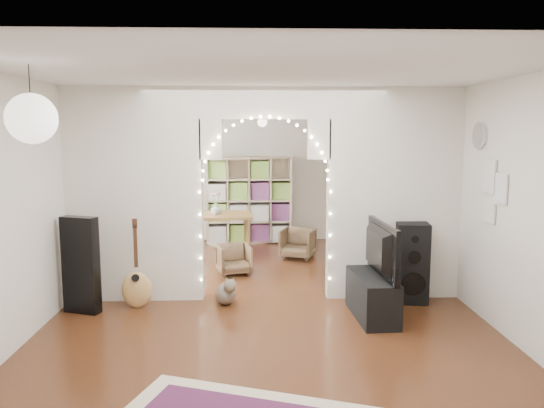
{
  "coord_description": "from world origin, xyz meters",
  "views": [
    {
      "loc": [
        -0.15,
        -6.7,
        2.15
      ],
      "look_at": [
        0.1,
        0.3,
        1.19
      ],
      "focal_mm": 35.0,
      "sensor_mm": 36.0,
      "label": 1
    }
  ],
  "objects_px": {
    "dining_chair_left": "(298,243)",
    "dining_chair_right": "(234,259)",
    "media_console": "(372,296)",
    "dining_table": "(216,218)",
    "bookcase": "(249,200)",
    "acoustic_guitar": "(136,275)",
    "floor_speaker": "(412,263)"
  },
  "relations": [
    {
      "from": "dining_chair_left",
      "to": "dining_chair_right",
      "type": "distance_m",
      "value": 1.45
    },
    {
      "from": "media_console",
      "to": "dining_table",
      "type": "bearing_deg",
      "value": 120.43
    },
    {
      "from": "media_console",
      "to": "dining_table",
      "type": "distance_m",
      "value": 3.66
    },
    {
      "from": "bookcase",
      "to": "dining_table",
      "type": "distance_m",
      "value": 1.35
    },
    {
      "from": "media_console",
      "to": "dining_chair_right",
      "type": "relative_size",
      "value": 2.03
    },
    {
      "from": "acoustic_guitar",
      "to": "dining_chair_right",
      "type": "relative_size",
      "value": 1.91
    },
    {
      "from": "dining_table",
      "to": "floor_speaker",
      "type": "bearing_deg",
      "value": -47.74
    },
    {
      "from": "acoustic_guitar",
      "to": "dining_chair_left",
      "type": "bearing_deg",
      "value": 26.89
    },
    {
      "from": "media_console",
      "to": "bookcase",
      "type": "distance_m",
      "value": 4.53
    },
    {
      "from": "dining_chair_left",
      "to": "dining_chair_right",
      "type": "bearing_deg",
      "value": -116.59
    },
    {
      "from": "dining_table",
      "to": "dining_chair_right",
      "type": "bearing_deg",
      "value": -76.92
    },
    {
      "from": "bookcase",
      "to": "dining_chair_left",
      "type": "xyz_separation_m",
      "value": [
        0.84,
        -1.29,
        -0.58
      ]
    },
    {
      "from": "floor_speaker",
      "to": "dining_table",
      "type": "relative_size",
      "value": 0.81
    },
    {
      "from": "dining_table",
      "to": "dining_chair_right",
      "type": "height_order",
      "value": "dining_table"
    },
    {
      "from": "dining_chair_right",
      "to": "dining_chair_left",
      "type": "bearing_deg",
      "value": 28.36
    },
    {
      "from": "acoustic_guitar",
      "to": "dining_table",
      "type": "xyz_separation_m",
      "value": [
        0.8,
        2.6,
        0.27
      ]
    },
    {
      "from": "media_console",
      "to": "bookcase",
      "type": "xyz_separation_m",
      "value": [
        -1.46,
        4.25,
        0.58
      ]
    },
    {
      "from": "dining_chair_left",
      "to": "bookcase",
      "type": "bearing_deg",
      "value": 143.05
    },
    {
      "from": "acoustic_guitar",
      "to": "dining_chair_left",
      "type": "height_order",
      "value": "acoustic_guitar"
    },
    {
      "from": "acoustic_guitar",
      "to": "dining_chair_right",
      "type": "distance_m",
      "value": 1.91
    },
    {
      "from": "acoustic_guitar",
      "to": "bookcase",
      "type": "bearing_deg",
      "value": 48.27
    },
    {
      "from": "bookcase",
      "to": "dining_chair_right",
      "type": "distance_m",
      "value": 2.37
    },
    {
      "from": "bookcase",
      "to": "floor_speaker",
      "type": "bearing_deg",
      "value": -81.43
    },
    {
      "from": "acoustic_guitar",
      "to": "dining_table",
      "type": "relative_size",
      "value": 0.75
    },
    {
      "from": "bookcase",
      "to": "dining_chair_left",
      "type": "distance_m",
      "value": 1.64
    },
    {
      "from": "acoustic_guitar",
      "to": "bookcase",
      "type": "distance_m",
      "value": 4.07
    },
    {
      "from": "floor_speaker",
      "to": "dining_chair_left",
      "type": "distance_m",
      "value": 2.72
    },
    {
      "from": "floor_speaker",
      "to": "bookcase",
      "type": "distance_m",
      "value": 4.25
    },
    {
      "from": "bookcase",
      "to": "dining_table",
      "type": "height_order",
      "value": "bookcase"
    },
    {
      "from": "acoustic_guitar",
      "to": "dining_chair_right",
      "type": "height_order",
      "value": "acoustic_guitar"
    },
    {
      "from": "floor_speaker",
      "to": "dining_chair_right",
      "type": "distance_m",
      "value": 2.71
    },
    {
      "from": "acoustic_guitar",
      "to": "floor_speaker",
      "type": "bearing_deg",
      "value": -20.33
    }
  ]
}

